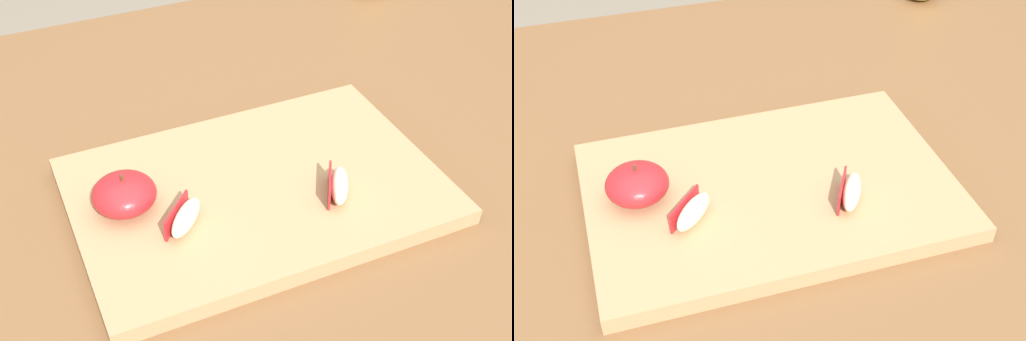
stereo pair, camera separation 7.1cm
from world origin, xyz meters
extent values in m
cube|color=brown|center=(0.00, 0.00, 0.74)|extent=(1.28, 0.99, 0.03)
cube|color=brown|center=(0.58, 0.44, 0.36)|extent=(0.06, 0.06, 0.73)
cube|color=#A37F56|center=(-0.04, -0.05, 0.77)|extent=(0.43, 0.29, 0.02)
ellipsoid|color=#B21E23|center=(-0.19, -0.02, 0.80)|extent=(0.07, 0.07, 0.04)
cylinder|color=#4C3319|center=(-0.19, -0.02, 0.82)|extent=(0.00, 0.00, 0.01)
ellipsoid|color=beige|center=(-0.14, -0.08, 0.79)|extent=(0.06, 0.06, 0.03)
cube|color=#B21E23|center=(-0.15, -0.07, 0.79)|extent=(0.04, 0.04, 0.03)
ellipsoid|color=beige|center=(0.04, -0.10, 0.79)|extent=(0.05, 0.06, 0.03)
cube|color=#B21E23|center=(0.03, -0.10, 0.79)|extent=(0.03, 0.05, 0.03)
camera|label=1|loc=(-0.29, -0.61, 1.30)|focal=47.95mm
camera|label=2|loc=(-0.23, -0.63, 1.30)|focal=47.95mm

